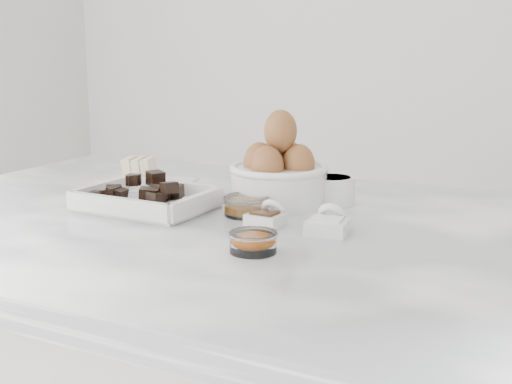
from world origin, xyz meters
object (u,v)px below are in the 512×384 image
egg_bowl (279,174)px  honey_bowl (246,205)px  vanilla_spoon (267,217)px  salt_spoon (328,224)px  zest_bowl (253,241)px  chocolate_dish (146,196)px  butter_plate (147,180)px  sugar_ramekin (332,189)px

egg_bowl → honey_bowl: 0.10m
egg_bowl → honey_bowl: bearing=-97.0°
vanilla_spoon → salt_spoon: bearing=-0.5°
salt_spoon → honey_bowl: bearing=165.8°
honey_bowl → zest_bowl: size_ratio=1.11×
egg_bowl → chocolate_dish: bearing=-142.2°
salt_spoon → zest_bowl: bearing=-111.5°
egg_bowl → honey_bowl: (-0.01, -0.09, -0.03)m
zest_bowl → salt_spoon: size_ratio=0.87×
butter_plate → salt_spoon: size_ratio=2.40×
chocolate_dish → egg_bowl: (0.17, 0.13, 0.03)m
sugar_ramekin → vanilla_spoon: 0.18m
vanilla_spoon → sugar_ramekin: bearing=79.1°
sugar_ramekin → zest_bowl: bearing=-87.7°
butter_plate → vanilla_spoon: size_ratio=2.84×
egg_bowl → zest_bowl: bearing=-71.0°
salt_spoon → sugar_ramekin: bearing=110.0°
chocolate_dish → sugar_ramekin: bearing=35.4°
sugar_ramekin → salt_spoon: (0.06, -0.18, -0.01)m
chocolate_dish → zest_bowl: (0.26, -0.13, -0.01)m
butter_plate → egg_bowl: bearing=4.0°
sugar_ramekin → salt_spoon: bearing=-70.0°
sugar_ramekin → egg_bowl: (-0.08, -0.04, 0.03)m
sugar_ramekin → honey_bowl: size_ratio=1.06×
zest_bowl → vanilla_spoon: vanilla_spoon is taller
egg_bowl → zest_bowl: egg_bowl is taller
butter_plate → honey_bowl: bearing=-17.0°
egg_bowl → vanilla_spoon: egg_bowl is taller
zest_bowl → honey_bowl: bearing=121.0°
honey_bowl → salt_spoon: salt_spoon is taller
chocolate_dish → egg_bowl: 0.22m
zest_bowl → salt_spoon: (0.05, 0.13, -0.00)m
chocolate_dish → butter_plate: (-0.08, 0.12, -0.00)m
chocolate_dish → honey_bowl: chocolate_dish is taller
chocolate_dish → zest_bowl: bearing=-26.1°
butter_plate → sugar_ramekin: 0.34m
chocolate_dish → vanilla_spoon: bearing=0.7°
egg_bowl → sugar_ramekin: bearing=29.8°
vanilla_spoon → honey_bowl: bearing=145.6°
vanilla_spoon → salt_spoon: salt_spoon is taller
honey_bowl → vanilla_spoon: vanilla_spoon is taller
chocolate_dish → honey_bowl: size_ratio=2.89×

